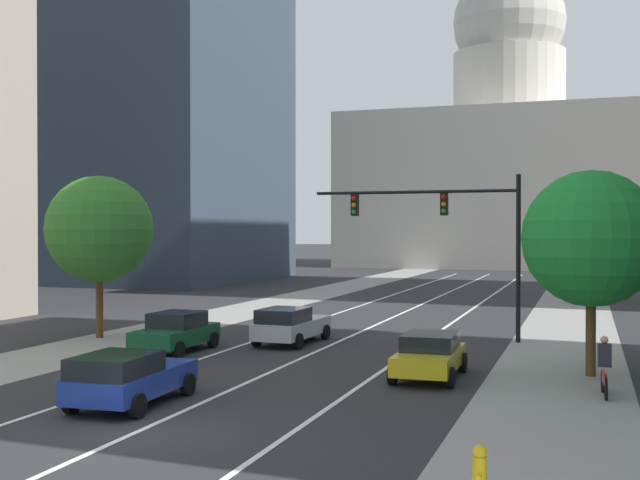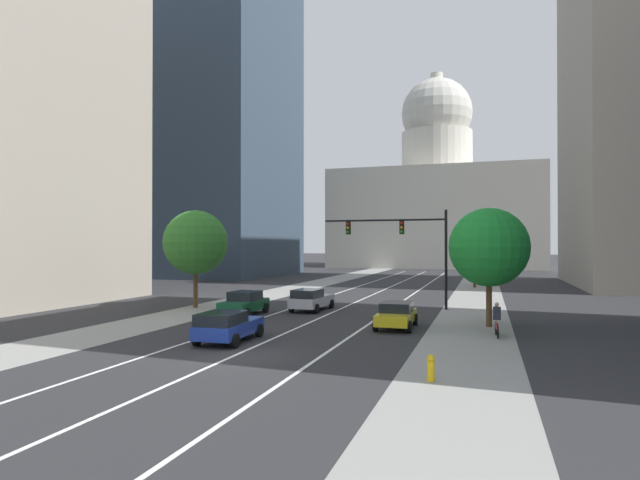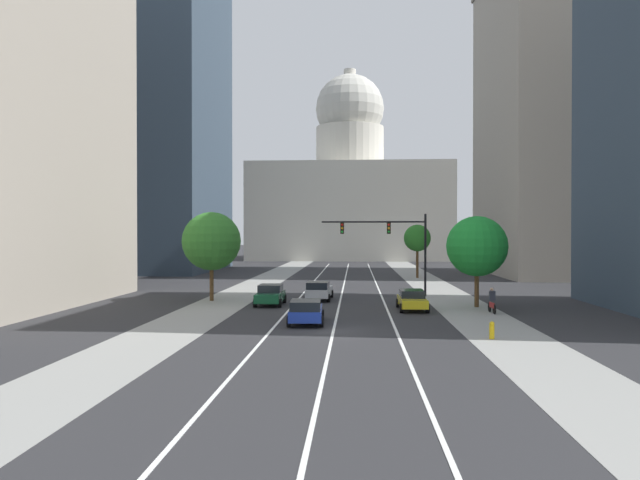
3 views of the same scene
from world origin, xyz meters
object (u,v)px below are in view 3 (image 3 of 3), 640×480
Objects in this scene: car_blue at (306,311)px; car_yellow at (412,299)px; car_silver at (319,290)px; fire_hydrant at (492,330)px; capitol_building at (350,196)px; street_tree_near_right at (477,246)px; street_tree_mid_left at (212,241)px; street_tree_mid_right at (417,238)px; traffic_signal_mast at (392,238)px; car_green at (270,295)px; cyclist at (492,301)px.

car_yellow is (6.89, 6.64, -0.04)m from car_blue.
fire_hydrant is (9.87, -16.46, -0.33)m from car_silver.
capitol_building reaches higher than street_tree_near_right.
car_blue is (-1.71, -89.50, -12.70)m from capitol_building.
car_silver reaches higher than car_yellow.
fire_hydrant is at bearing -40.06° from street_tree_mid_left.
car_yellow is 0.65× the size of street_tree_mid_right.
car_silver is (-1.73, -77.26, -12.70)m from capitol_building.
street_tree_mid_right is at bearing 89.18° from fire_hydrant.
street_tree_near_right is at bearing -51.54° from traffic_signal_mast.
capitol_building is 5.79× the size of street_tree_mid_left.
car_blue is 9.56m from car_yellow.
car_green is 9.51m from car_blue.
traffic_signal_mast is 5.24× the size of cyclist.
car_silver is 12.88m from street_tree_near_right.
fire_hydrant is 0.53× the size of cyclist.
street_tree_mid_right is at bearing 92.80° from street_tree_near_right.
car_yellow is at bearing -126.72° from car_silver.
cyclist is at bearing -86.83° from street_tree_mid_right.
street_tree_near_right is (5.66, -7.13, -0.58)m from traffic_signal_mast.
street_tree_mid_left reaches higher than street_tree_near_right.
fire_hydrant is at bearing -85.04° from capitol_building.
car_silver is at bearing 56.50° from cyclist.
street_tree_near_right is (11.76, 8.54, 3.66)m from car_blue.
cyclist is at bearing -83.67° from street_tree_near_right.
capitol_building is at bearing 93.40° from traffic_signal_mast.
car_green is at bearing 18.87° from car_blue.
car_blue is 10.72m from fire_hydrant.
street_tree_mid_left reaches higher than car_silver.
car_green is at bearing 135.50° from fire_hydrant.
street_tree_mid_right is at bearing -27.09° from car_green.
car_silver is 2.66× the size of cyclist.
fire_hydrant is at bearing -146.70° from car_silver.
street_tree_near_right reaches higher than car_silver.
car_blue is at bearing -177.54° from car_silver.
car_silver is at bearing -91.29° from capitol_building.
cyclist is (10.40, -84.15, -12.64)m from capitol_building.
car_green is 18.66m from fire_hydrant.
capitol_building is 74.45m from traffic_signal_mast.
capitol_building is 9.83× the size of car_yellow.
car_blue is at bearing -111.27° from traffic_signal_mast.
cyclist is at bearing -15.93° from street_tree_mid_left.
car_green is at bearing 178.79° from street_tree_near_right.
car_silver reaches higher than car_blue.
street_tree_mid_left reaches higher than car_green.
car_blue reaches higher than fire_hydrant.
car_green is 0.99× the size of car_yellow.
traffic_signal_mast is (-0.79, 9.03, 4.27)m from car_yellow.
car_green is at bearing -144.53° from traffic_signal_mast.
street_tree_mid_right is (8.71, -53.54, -8.67)m from capitol_building.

